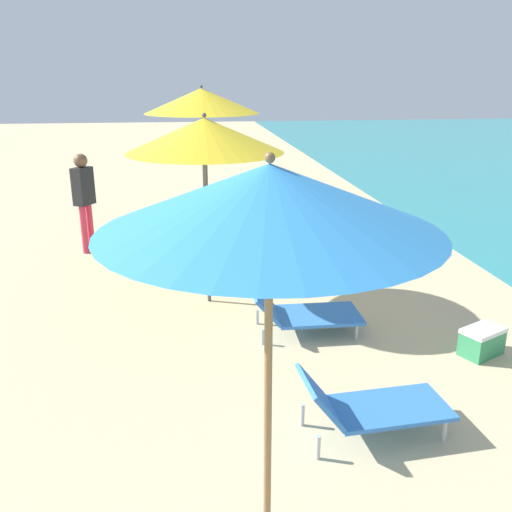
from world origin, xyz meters
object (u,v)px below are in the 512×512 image
(lounger_farthest_inland, at_px, (230,231))
(cooler_box, at_px, (482,341))
(umbrella_second, at_px, (270,199))
(beach_ball, at_px, (385,248))
(lounger_third_inland, at_px, (302,312))
(person_walking_near, at_px, (84,193))
(lounger_third_shoreside, at_px, (246,258))
(lounger_farthest_shoreside, at_px, (230,205))
(lounger_second_shoreside, at_px, (369,405))
(umbrella_third, at_px, (205,136))
(umbrella_farthest, at_px, (202,101))

(lounger_farthest_inland, height_order, cooler_box, lounger_farthest_inland)
(umbrella_second, height_order, cooler_box, umbrella_second)
(umbrella_second, distance_m, lounger_farthest_inland, 7.26)
(lounger_farthest_inland, distance_m, beach_ball, 2.85)
(umbrella_second, bearing_deg, lounger_farthest_inland, 87.26)
(beach_ball, bearing_deg, lounger_third_inland, -127.06)
(person_walking_near, bearing_deg, lounger_third_shoreside, 0.32)
(lounger_farthest_inland, height_order, person_walking_near, person_walking_near)
(person_walking_near, relative_size, beach_ball, 5.82)
(beach_ball, bearing_deg, cooler_box, -92.41)
(lounger_third_shoreside, height_order, lounger_farthest_shoreside, lounger_third_shoreside)
(lounger_third_inland, xyz_separation_m, beach_ball, (2.07, 2.73, -0.12))
(lounger_second_shoreside, bearing_deg, cooler_box, 31.12)
(umbrella_second, distance_m, umbrella_third, 4.29)
(cooler_box, bearing_deg, lounger_farthest_inland, 118.41)
(lounger_third_inland, relative_size, lounger_farthest_inland, 0.83)
(person_walking_near, height_order, cooler_box, person_walking_near)
(lounger_third_inland, distance_m, umbrella_farthest, 5.59)
(umbrella_third, distance_m, lounger_farthest_shoreside, 5.28)
(lounger_farthest_shoreside, xyz_separation_m, lounger_farthest_inland, (-0.17, -2.17, -0.00))
(lounger_farthest_shoreside, bearing_deg, lounger_farthest_inland, -87.38)
(umbrella_second, xyz_separation_m, lounger_farthest_inland, (0.33, 6.93, -2.14))
(lounger_farthest_shoreside, bearing_deg, lounger_third_inland, -79.02)
(lounger_third_shoreside, bearing_deg, umbrella_farthest, 108.58)
(umbrella_second, height_order, lounger_third_inland, umbrella_second)
(umbrella_second, relative_size, cooler_box, 4.65)
(lounger_second_shoreside, bearing_deg, person_walking_near, 115.58)
(umbrella_farthest, bearing_deg, person_walking_near, -149.15)
(umbrella_second, relative_size, lounger_farthest_shoreside, 1.98)
(person_walking_near, bearing_deg, lounger_farthest_shoreside, 69.32)
(lounger_third_inland, xyz_separation_m, lounger_farthest_shoreside, (-0.41, 5.94, 0.00))
(umbrella_third, height_order, person_walking_near, umbrella_third)
(lounger_third_shoreside, xyz_separation_m, lounger_farthest_inland, (-0.12, 1.62, -0.00))
(lounger_second_shoreside, bearing_deg, umbrella_second, -139.20)
(lounger_third_inland, bearing_deg, cooler_box, -22.74)
(lounger_second_shoreside, height_order, lounger_third_shoreside, lounger_second_shoreside)
(lounger_second_shoreside, xyz_separation_m, umbrella_farthest, (-1.16, 7.07, 2.28))
(person_walking_near, xyz_separation_m, cooler_box, (5.08, -4.54, -0.92))
(lounger_third_inland, distance_m, person_walking_near, 4.94)
(umbrella_farthest, height_order, beach_ball, umbrella_farthest)
(lounger_third_inland, height_order, cooler_box, lounger_third_inland)
(lounger_second_shoreside, height_order, lounger_farthest_inland, lounger_second_shoreside)
(lounger_second_shoreside, xyz_separation_m, umbrella_third, (-1.26, 3.21, 2.02))
(umbrella_third, relative_size, lounger_third_shoreside, 1.95)
(lounger_second_shoreside, distance_m, lounger_farthest_shoreside, 8.05)
(lounger_third_shoreside, xyz_separation_m, beach_ball, (2.53, 0.58, -0.12))
(person_walking_near, bearing_deg, beach_ball, 19.64)
(umbrella_third, distance_m, umbrella_farthest, 3.87)
(umbrella_third, bearing_deg, cooler_box, -33.03)
(umbrella_farthest, xyz_separation_m, cooler_box, (2.92, -5.82, -2.41))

